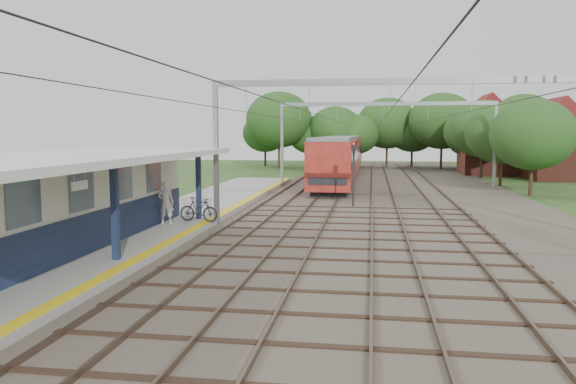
{
  "coord_description": "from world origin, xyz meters",
  "views": [
    {
      "loc": [
        2.45,
        -11.22,
        4.53
      ],
      "look_at": [
        -1.67,
        16.18,
        1.6
      ],
      "focal_mm": 35.0,
      "sensor_mm": 36.0,
      "label": 1
    }
  ],
  "objects_px": {
    "person": "(166,203)",
    "bicycle": "(199,209)",
    "signal_post": "(354,168)",
    "train": "(343,155)"
  },
  "relations": [
    {
      "from": "train",
      "to": "bicycle",
      "type": "bearing_deg",
      "value": -99.22
    },
    {
      "from": "bicycle",
      "to": "signal_post",
      "type": "xyz_separation_m",
      "value": [
        6.96,
        8.54,
        1.5
      ]
    },
    {
      "from": "bicycle",
      "to": "train",
      "type": "xyz_separation_m",
      "value": [
        5.11,
        31.48,
        1.34
      ]
    },
    {
      "from": "person",
      "to": "bicycle",
      "type": "xyz_separation_m",
      "value": [
        1.28,
        0.87,
        -0.41
      ]
    },
    {
      "from": "person",
      "to": "bicycle",
      "type": "bearing_deg",
      "value": -159.13
    },
    {
      "from": "train",
      "to": "signal_post",
      "type": "xyz_separation_m",
      "value": [
        1.85,
        -22.94,
        0.15
      ]
    },
    {
      "from": "person",
      "to": "train",
      "type": "relative_size",
      "value": 0.05
    },
    {
      "from": "bicycle",
      "to": "person",
      "type": "bearing_deg",
      "value": 132.88
    },
    {
      "from": "bicycle",
      "to": "train",
      "type": "distance_m",
      "value": 31.92
    },
    {
      "from": "bicycle",
      "to": "signal_post",
      "type": "height_order",
      "value": "signal_post"
    }
  ]
}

